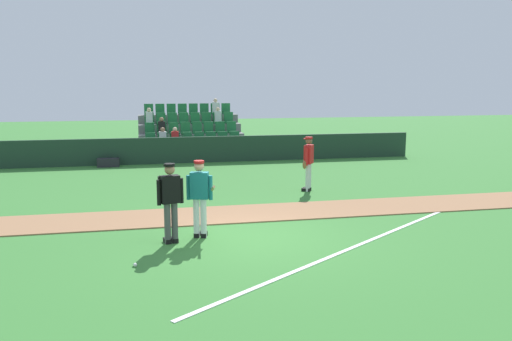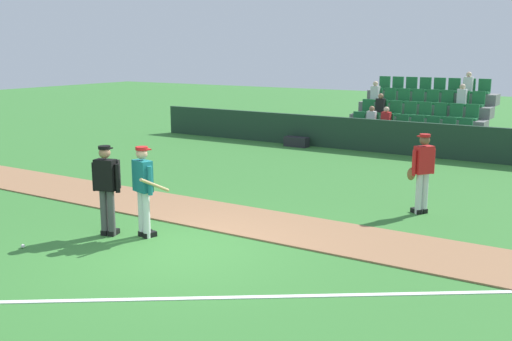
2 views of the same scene
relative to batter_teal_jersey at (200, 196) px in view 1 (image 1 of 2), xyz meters
The scene contains 10 objects.
ground_plane 1.45m from the batter_teal_jersey, 15.18° to the right, with size 80.00×80.00×0.00m, color #387A33.
infield_dirt_path 2.38m from the batter_teal_jersey, 61.54° to the left, with size 28.00×1.90×0.03m, color #9E704C.
foul_line_chalk 4.22m from the batter_teal_jersey, 10.95° to the right, with size 12.00×0.10×0.01m, color white.
dugout_fence 11.52m from the batter_teal_jersey, 84.83° to the left, with size 20.00×0.16×1.14m, color #1E3828.
stadium_bleachers 13.80m from the batter_teal_jersey, 85.73° to the left, with size 5.00×3.80×2.70m.
batter_teal_jersey is the anchor object (origin of this frame).
umpire_home_plate 0.73m from the batter_teal_jersey, 157.03° to the right, with size 0.57×0.37×1.76m.
runner_red_jersey 5.98m from the batter_teal_jersey, 48.46° to the left, with size 0.50×0.56×1.76m.
baseball 2.40m from the batter_teal_jersey, 130.36° to the right, with size 0.07×0.07×0.07m, color white.
equipment_bag 11.36m from the batter_teal_jersey, 103.58° to the left, with size 0.90×0.36×0.36m, color #232328.
Camera 1 is at (-2.23, -11.28, 3.45)m, focal length 37.04 mm.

